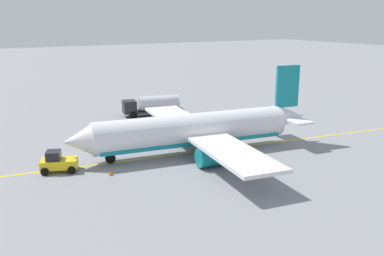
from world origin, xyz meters
TOP-DOWN VIEW (x-y plane):
  - ground_plane at (0.00, 0.00)m, footprint 400.00×400.00m
  - airplane at (-0.48, 0.07)m, footprint 30.16×30.17m
  - fuel_tanker at (-4.62, -20.16)m, footprint 10.11×4.42m
  - pushback_tug at (14.94, -1.78)m, footprint 4.08×3.37m
  - refueling_worker at (-3.96, -14.22)m, footprint 0.61×0.52m
  - safety_cone_nose at (10.73, 2.09)m, footprint 0.50×0.50m
  - safety_cone_wingtip at (9.87, -5.69)m, footprint 0.57×0.57m
  - taxi_line_marking at (0.00, 0.00)m, footprint 68.16×10.80m

SIDE VIEW (x-z plane):
  - ground_plane at x=0.00m, z-range 0.00..0.00m
  - taxi_line_marking at x=0.00m, z-range 0.00..0.01m
  - safety_cone_nose at x=10.73m, z-range 0.00..0.56m
  - safety_cone_wingtip at x=9.87m, z-range 0.00..0.63m
  - refueling_worker at x=-3.96m, z-range -0.03..1.68m
  - pushback_tug at x=14.94m, z-range -0.09..2.11m
  - fuel_tanker at x=-4.62m, z-range 0.14..3.29m
  - airplane at x=-0.48m, z-range -2.18..7.50m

